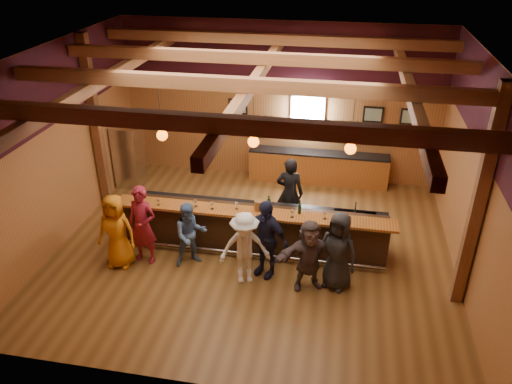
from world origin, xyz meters
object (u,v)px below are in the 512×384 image
bottle_a (269,205)px  back_bar_cabinet (318,167)px  bartender (290,193)px  customer_navy (265,238)px  ice_bucket (259,205)px  customer_redvest (143,225)px  customer_white (245,248)px  customer_dark (338,251)px  customer_brown (309,255)px  bar_counter (256,226)px  stainless_fridge (129,156)px  customer_denim (190,234)px  customer_orange (117,231)px

bottle_a → back_bar_cabinet: bearing=77.4°
back_bar_cabinet → bartender: bearing=-101.8°
customer_navy → ice_bucket: customer_navy is taller
bottle_a → customer_redvest: bearing=-163.2°
ice_bucket → back_bar_cabinet: bearing=74.4°
customer_white → customer_dark: 1.90m
customer_dark → ice_bucket: customer_dark is taller
customer_white → customer_redvest: bearing=154.8°
back_bar_cabinet → customer_brown: 4.87m
bar_counter → stainless_fridge: 4.81m
bar_counter → bartender: size_ratio=3.43×
customer_denim → stainless_fridge: bearing=100.8°
stainless_fridge → customer_redvest: 3.91m
bar_counter → back_bar_cabinet: (1.18, 3.57, -0.05)m
customer_denim → customer_dark: bearing=-33.1°
customer_denim → bottle_a: (1.61, 0.72, 0.50)m
bar_counter → customer_redvest: customer_redvest is taller
stainless_fridge → bottle_a: bearing=-30.9°
customer_brown → customer_dark: bearing=-6.8°
customer_orange → ice_bucket: 3.14m
back_bar_cabinet → customer_denim: 5.14m
bartender → bottle_a: 1.34m
back_bar_cabinet → bottle_a: bottle_a is taller
bar_counter → customer_redvest: size_ratio=3.42×
back_bar_cabinet → customer_redvest: customer_redvest is taller
customer_dark → bottle_a: bearing=172.5°
bottle_a → ice_bucket: bearing=-179.0°
bar_counter → customer_orange: (-2.82, -1.27, 0.34)m
bar_counter → customer_redvest: bearing=-156.2°
customer_redvest → bottle_a: (2.65, 0.80, 0.34)m
customer_orange → customer_dark: customer_dark is taller
bar_counter → stainless_fridge: size_ratio=3.50×
customer_orange → customer_white: 2.84m
stainless_fridge → customer_orange: 3.94m
customer_dark → stainless_fridge: bearing=172.3°
customer_redvest → customer_navy: (2.71, 0.01, -0.02)m
customer_white → customer_brown: size_ratio=1.03×
customer_dark → customer_redvest: bearing=-158.6°
customer_orange → ice_bucket: (2.94, 1.04, 0.36)m
ice_bucket → customer_denim: bearing=-152.9°
customer_redvest → ice_bucket: bearing=26.1°
customer_orange → customer_dark: bearing=1.0°
customer_orange → customer_redvest: 0.56m
stainless_fridge → ice_bucket: (4.24, -2.67, 0.33)m
bartender → stainless_fridge: bearing=-12.3°
customer_navy → customer_brown: size_ratio=1.14×
bar_counter → customer_brown: size_ratio=3.98×
back_bar_cabinet → bottle_a: size_ratio=10.65×
back_bar_cabinet → ice_bucket: bearing=-105.6°
customer_brown → bartender: bartender is taller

